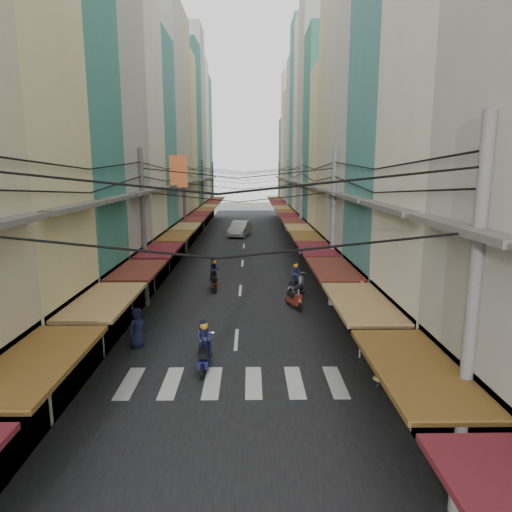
{
  "coord_description": "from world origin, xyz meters",
  "views": [
    {
      "loc": [
        0.59,
        -20.42,
        7.15
      ],
      "look_at": [
        0.93,
        5.01,
        2.3
      ],
      "focal_mm": 32.0,
      "sensor_mm": 36.0,
      "label": 1
    }
  ],
  "objects": [
    {
      "name": "utility_poles",
      "position": [
        0.0,
        15.01,
        6.59
      ],
      "size": [
        10.2,
        66.13,
        8.2
      ],
      "color": "slate",
      "rests_on": "ground"
    },
    {
      "name": "pedestrians",
      "position": [
        -4.42,
        3.84,
        1.06
      ],
      "size": [
        12.69,
        21.92,
        2.23
      ],
      "color": "black",
      "rests_on": "ground"
    },
    {
      "name": "building_row_right",
      "position": [
        7.92,
        16.45,
        9.41
      ],
      "size": [
        7.8,
        68.98,
        22.59
      ],
      "color": "#387C6D",
      "rests_on": "ground"
    },
    {
      "name": "moving_scooters",
      "position": [
        0.52,
        2.29,
        0.58
      ],
      "size": [
        5.32,
        12.96,
        1.97
      ],
      "color": "black",
      "rests_on": "ground"
    },
    {
      "name": "ground",
      "position": [
        0.0,
        0.0,
        0.0
      ],
      "size": [
        160.0,
        160.0,
        0.0
      ],
      "primitive_type": "plane",
      "color": "slate",
      "rests_on": "ground"
    },
    {
      "name": "market_umbrella",
      "position": [
        6.27,
        -0.82,
        1.88
      ],
      "size": [
        2.03,
        2.03,
        2.14
      ],
      "color": "#B2B2B7",
      "rests_on": "ground"
    },
    {
      "name": "traffic_sign",
      "position": [
        4.78,
        -3.97,
        2.33
      ],
      "size": [
        0.1,
        0.69,
        3.16
      ],
      "color": "slate",
      "rests_on": "ground"
    },
    {
      "name": "building_row_left",
      "position": [
        -7.92,
        16.56,
        9.78
      ],
      "size": [
        7.8,
        67.67,
        23.7
      ],
      "color": "#BCB5AC",
      "rests_on": "ground"
    },
    {
      "name": "parked_scooters",
      "position": [
        4.97,
        -3.92,
        0.47
      ],
      "size": [
        12.89,
        14.07,
        0.96
      ],
      "color": "black",
      "rests_on": "ground"
    },
    {
      "name": "crosswalk",
      "position": [
        -0.0,
        -6.0,
        0.03
      ],
      "size": [
        7.55,
        2.4,
        0.01
      ],
      "color": "silver",
      "rests_on": "ground"
    },
    {
      "name": "bicycle",
      "position": [
        7.5,
        -0.45,
        0.0
      ],
      "size": [
        1.5,
        0.75,
        0.99
      ],
      "primitive_type": "imported",
      "rotation": [
        0.0,
        0.0,
        1.41
      ],
      "color": "black",
      "rests_on": "ground"
    },
    {
      "name": "road",
      "position": [
        0.0,
        20.0,
        0.01
      ],
      "size": [
        10.0,
        80.0,
        0.02
      ],
      "primitive_type": "cube",
      "color": "black",
      "rests_on": "ground"
    },
    {
      "name": "sidewalk_left",
      "position": [
        -6.5,
        20.0,
        0.03
      ],
      "size": [
        3.0,
        80.0,
        0.06
      ],
      "primitive_type": "cube",
      "color": "gray",
      "rests_on": "ground"
    },
    {
      "name": "white_car",
      "position": [
        -0.51,
        28.61,
        0.0
      ],
      "size": [
        6.05,
        3.3,
        2.02
      ],
      "primitive_type": "imported",
      "rotation": [
        0.0,
        0.0,
        -0.19
      ],
      "color": "silver",
      "rests_on": "ground"
    },
    {
      "name": "sidewalk_right",
      "position": [
        6.5,
        20.0,
        0.03
      ],
      "size": [
        3.0,
        80.0,
        0.06
      ],
      "primitive_type": "cube",
      "color": "gray",
      "rests_on": "ground"
    }
  ]
}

